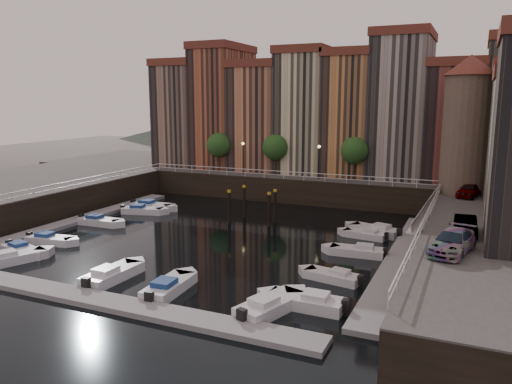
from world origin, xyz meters
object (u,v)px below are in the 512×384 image
at_px(boat_left_0, 21,250).
at_px(car_b, 465,227).
at_px(mooring_pilings, 254,207).
at_px(boat_left_1, 49,240).
at_px(car_a, 469,191).
at_px(gangway, 427,210).
at_px(boat_left_2, 99,221).
at_px(corner_tower, 467,123).
at_px(car_c, 452,243).

xyz_separation_m(boat_left_0, car_b, (33.21, 9.01, 3.31)).
xyz_separation_m(mooring_pilings, boat_left_1, (-13.30, -14.37, -1.30)).
height_order(mooring_pilings, boat_left_1, mooring_pilings).
bearing_deg(car_a, gangway, -131.33).
bearing_deg(boat_left_2, boat_left_0, -87.28).
xyz_separation_m(car_a, car_b, (0.05, -15.07, -0.04)).
height_order(corner_tower, car_b, corner_tower).
bearing_deg(boat_left_2, corner_tower, 23.68).
relative_size(boat_left_2, car_c, 0.96).
xyz_separation_m(car_b, car_c, (-0.62, -4.98, 0.07)).
bearing_deg(gangway, boat_left_1, -148.16).
xyz_separation_m(boat_left_1, boat_left_2, (-0.60, 7.00, 0.02)).
relative_size(gangway, car_c, 1.68).
height_order(gangway, boat_left_1, gangway).
relative_size(mooring_pilings, car_b, 1.14).
relative_size(boat_left_1, boat_left_2, 0.97).
xyz_separation_m(gangway, car_a, (3.65, 2.38, 1.78)).
bearing_deg(car_c, mooring_pilings, 157.94).
bearing_deg(gangway, car_c, -80.11).
distance_m(boat_left_2, car_c, 34.16).
bearing_deg(gangway, boat_left_0, -143.68).
distance_m(mooring_pilings, car_b, 22.00).
height_order(mooring_pilings, boat_left_2, mooring_pilings).
bearing_deg(mooring_pilings, boat_left_0, -126.59).
height_order(corner_tower, boat_left_1, corner_tower).
bearing_deg(boat_left_0, corner_tower, 53.28).
bearing_deg(corner_tower, boat_left_2, -154.34).
bearing_deg(boat_left_2, boat_left_1, -87.10).
xyz_separation_m(corner_tower, boat_left_1, (-32.65, -22.98, -9.85)).
height_order(gangway, boat_left_2, gangway).
xyz_separation_m(corner_tower, car_a, (0.75, -2.12, -6.50)).
distance_m(boat_left_1, car_c, 33.02).
distance_m(gangway, boat_left_1, 35.06).
relative_size(corner_tower, car_b, 3.48).
distance_m(boat_left_0, boat_left_1, 3.22).
bearing_deg(mooring_pilings, corner_tower, 23.98).
bearing_deg(car_a, corner_tower, 124.88).
height_order(mooring_pilings, car_c, car_c).
distance_m(boat_left_0, car_c, 33.01).
xyz_separation_m(mooring_pilings, boat_left_0, (-13.05, -17.58, -1.31)).
bearing_deg(boat_left_1, corner_tower, 27.43).
xyz_separation_m(boat_left_2, car_b, (34.05, -1.21, 3.29)).
bearing_deg(corner_tower, boat_left_0, -141.06).
bearing_deg(boat_left_2, gangway, 18.73).
xyz_separation_m(gangway, boat_left_1, (-29.75, -18.48, -1.57)).
distance_m(corner_tower, car_a, 6.87).
bearing_deg(car_b, corner_tower, 87.65).
bearing_deg(corner_tower, car_b, -87.34).
bearing_deg(car_a, car_b, -74.32).
xyz_separation_m(corner_tower, mooring_pilings, (-19.36, -8.61, -8.54)).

